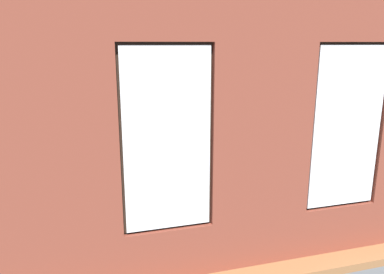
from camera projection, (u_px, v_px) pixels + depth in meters
name	position (u px, v px, depth m)	size (l,w,h in m)	color
ground_plane	(193.00, 185.00, 6.92)	(6.42, 6.10, 0.10)	#99663D
brick_wall_with_windows	(263.00, 114.00, 3.99)	(5.82, 0.30, 3.54)	brown
white_wall_right	(12.00, 94.00, 5.53)	(0.10, 5.10, 3.54)	white
couch_by_window	(248.00, 211.00, 5.00)	(1.85, 0.87, 0.80)	black
couch_left	(295.00, 154.00, 7.59)	(1.00, 2.02, 0.80)	black
coffee_table	(170.00, 167.00, 6.60)	(1.49, 0.74, 0.43)	tan
cup_ceramic	(146.00, 166.00, 6.35)	(0.07, 0.07, 0.09)	#B23D38
candle_jar	(170.00, 161.00, 6.57)	(0.08, 0.08, 0.12)	#B7333D
table_plant_small	(178.00, 161.00, 6.49)	(0.12, 0.12, 0.19)	#9E5638
remote_silver	(191.00, 160.00, 6.81)	(0.05, 0.17, 0.02)	#B2B2B7
remote_black	(159.00, 163.00, 6.62)	(0.05, 0.17, 0.02)	black
media_console	(41.00, 195.00, 5.62)	(1.17, 0.42, 0.57)	black
tv_flatscreen	(36.00, 153.00, 5.46)	(1.14, 0.20, 0.75)	black
papasan_chair	(161.00, 135.00, 8.63)	(1.16, 1.16, 0.72)	olive
potted_plant_beside_window_right	(56.00, 225.00, 4.22)	(1.11, 0.93, 1.41)	#9E5638
potted_plant_corner_near_left	(261.00, 122.00, 9.31)	(0.74, 0.71, 1.19)	gray
potted_plant_foreground_right	(66.00, 130.00, 8.02)	(1.05, 0.98, 1.41)	brown
potted_plant_by_left_couch	(248.00, 139.00, 8.82)	(0.24, 0.24, 0.46)	#9E5638
potted_plant_mid_room_small	(207.00, 147.00, 8.05)	(0.27, 0.27, 0.51)	brown
potted_plant_between_couches	(336.00, 172.00, 5.32)	(0.84, 0.88, 1.42)	#47423D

